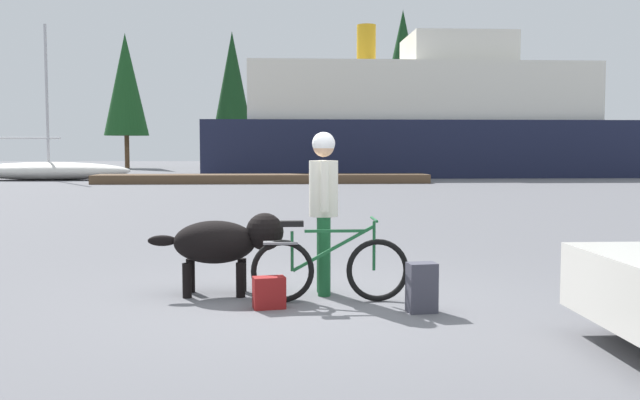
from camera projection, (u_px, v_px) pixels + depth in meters
The scene contains 12 objects.
ground_plane at pixel (316, 302), 7.51m from camera, with size 160.00×160.00×0.00m, color slate.
bicycle at pixel (329, 268), 7.49m from camera, with size 1.67×0.44×0.89m.
person_cyclist at pixel (324, 196), 7.85m from camera, with size 0.32×0.53×1.80m.
dog at pixel (225, 241), 7.86m from camera, with size 1.49×0.56×0.91m.
backpack at pixel (422, 288), 7.03m from camera, with size 0.28×0.20×0.49m, color #3F3F4C.
handbag_pannier at pixel (269, 293), 7.20m from camera, with size 0.32×0.18×0.32m, color maroon.
dock_pier at pixel (263, 179), 32.82m from camera, with size 15.24×2.02×0.40m, color brown.
ferry_boat at pixel (417, 123), 41.69m from camera, with size 24.04×8.97×8.69m.
sailboat_moored at pixel (49, 170), 35.77m from camera, with size 8.11×2.27×7.73m.
pine_tree_far_left at pixel (126, 85), 56.08m from camera, with size 3.48×3.48×10.61m.
pine_tree_center at pixel (232, 80), 56.18m from camera, with size 2.95×2.95×10.76m.
pine_tree_far_right at pixel (403, 69), 57.51m from camera, with size 4.03×4.03×12.69m.
Camera 1 is at (-0.38, -7.40, 1.62)m, focal length 40.05 mm.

